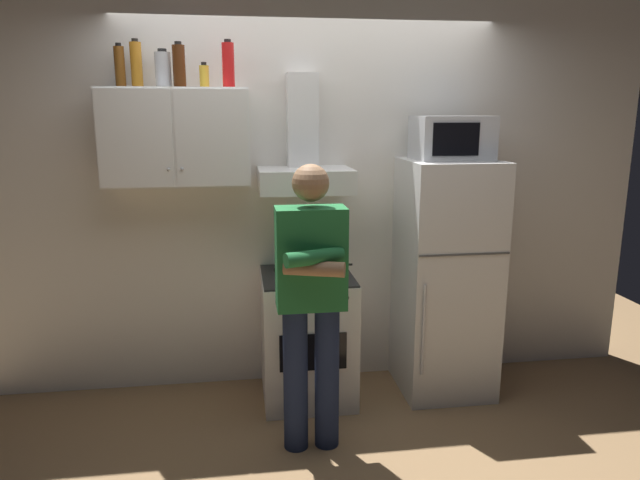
# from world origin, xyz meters

# --- Properties ---
(ground_plane) EXTENTS (7.00, 7.00, 0.00)m
(ground_plane) POSITION_xyz_m (0.00, 0.00, 0.00)
(ground_plane) COLOR olive
(back_wall_tiled) EXTENTS (4.80, 0.10, 2.70)m
(back_wall_tiled) POSITION_xyz_m (0.00, 0.60, 1.35)
(back_wall_tiled) COLOR silver
(back_wall_tiled) RESTS_ON ground_plane
(upper_cabinet) EXTENTS (0.90, 0.37, 0.60)m
(upper_cabinet) POSITION_xyz_m (-0.85, 0.37, 1.75)
(upper_cabinet) COLOR white
(stove_oven) EXTENTS (0.60, 0.62, 0.87)m
(stove_oven) POSITION_xyz_m (-0.05, 0.25, 0.43)
(stove_oven) COLOR white
(stove_oven) RESTS_ON ground_plane
(range_hood) EXTENTS (0.60, 0.44, 0.75)m
(range_hood) POSITION_xyz_m (-0.05, 0.38, 1.60)
(range_hood) COLOR white
(refrigerator) EXTENTS (0.60, 0.62, 1.60)m
(refrigerator) POSITION_xyz_m (0.90, 0.25, 0.80)
(refrigerator) COLOR silver
(refrigerator) RESTS_ON ground_plane
(microwave) EXTENTS (0.48, 0.37, 0.28)m
(microwave) POSITION_xyz_m (0.90, 0.27, 1.74)
(microwave) COLOR #B7BABF
(microwave) RESTS_ON refrigerator
(person_standing) EXTENTS (0.38, 0.33, 1.64)m
(person_standing) POSITION_xyz_m (-0.10, -0.36, 0.90)
(person_standing) COLOR #192342
(person_standing) RESTS_ON ground_plane
(cooking_pot) EXTENTS (0.29, 0.19, 0.09)m
(cooking_pot) POSITION_xyz_m (0.08, 0.13, 0.92)
(cooking_pot) COLOR #B7BABF
(cooking_pot) RESTS_ON stove_oven
(bottle_spice_jar) EXTENTS (0.06, 0.06, 0.15)m
(bottle_spice_jar) POSITION_xyz_m (-0.67, 0.39, 2.12)
(bottle_spice_jar) COLOR gold
(bottle_spice_jar) RESTS_ON upper_cabinet
(bottle_liquor_amber) EXTENTS (0.07, 0.07, 0.29)m
(bottle_liquor_amber) POSITION_xyz_m (-1.07, 0.42, 2.19)
(bottle_liquor_amber) COLOR #B7721E
(bottle_liquor_amber) RESTS_ON upper_cabinet
(bottle_beer_brown) EXTENTS (0.06, 0.06, 0.26)m
(bottle_beer_brown) POSITION_xyz_m (-1.17, 0.41, 2.17)
(bottle_beer_brown) COLOR brown
(bottle_beer_brown) RESTS_ON upper_cabinet
(bottle_rum_dark) EXTENTS (0.08, 0.08, 0.27)m
(bottle_rum_dark) POSITION_xyz_m (-0.81, 0.35, 2.18)
(bottle_rum_dark) COLOR #47230F
(bottle_rum_dark) RESTS_ON upper_cabinet
(bottle_soda_red) EXTENTS (0.07, 0.07, 0.28)m
(bottle_soda_red) POSITION_xyz_m (-0.52, 0.35, 2.19)
(bottle_soda_red) COLOR red
(bottle_soda_red) RESTS_ON upper_cabinet
(bottle_canister_steel) EXTENTS (0.10, 0.10, 0.23)m
(bottle_canister_steel) POSITION_xyz_m (-0.91, 0.37, 2.16)
(bottle_canister_steel) COLOR #B2B5BA
(bottle_canister_steel) RESTS_ON upper_cabinet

